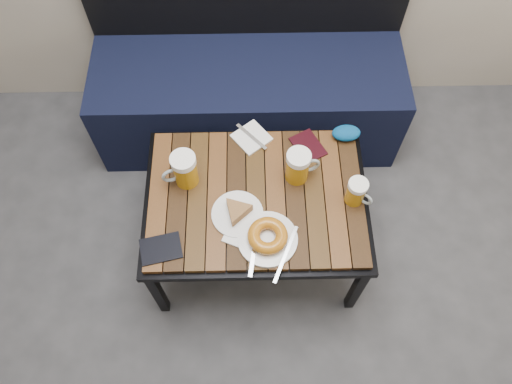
{
  "coord_description": "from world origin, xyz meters",
  "views": [
    {
      "loc": [
        0.17,
        0.21,
        2.1
      ],
      "look_at": [
        0.19,
        1.09,
        0.5
      ],
      "focal_mm": 35.0,
      "sensor_mm": 36.0,
      "label": 1
    }
  ],
  "objects_px": {
    "plate_pie": "(237,212)",
    "knit_pouch": "(346,133)",
    "beer_mug_centre": "(298,166)",
    "passport_burgundy": "(308,146)",
    "beer_mug_left": "(184,170)",
    "plate_bagel": "(268,237)",
    "passport_navy": "(161,249)",
    "cafe_table": "(256,201)",
    "bench": "(248,90)",
    "beer_mug_right": "(357,192)"
  },
  "relations": [
    {
      "from": "plate_bagel",
      "to": "passport_burgundy",
      "type": "distance_m",
      "value": 0.43
    },
    {
      "from": "cafe_table",
      "to": "plate_pie",
      "type": "bearing_deg",
      "value": -131.46
    },
    {
      "from": "cafe_table",
      "to": "passport_navy",
      "type": "distance_m",
      "value": 0.4
    },
    {
      "from": "beer_mug_centre",
      "to": "passport_navy",
      "type": "relative_size",
      "value": 1.02
    },
    {
      "from": "bench",
      "to": "knit_pouch",
      "type": "xyz_separation_m",
      "value": [
        0.38,
        -0.42,
        0.22
      ]
    },
    {
      "from": "passport_navy",
      "to": "passport_burgundy",
      "type": "xyz_separation_m",
      "value": [
        0.55,
        0.42,
        -0.0
      ]
    },
    {
      "from": "cafe_table",
      "to": "beer_mug_right",
      "type": "bearing_deg",
      "value": -3.72
    },
    {
      "from": "passport_navy",
      "to": "plate_pie",
      "type": "bearing_deg",
      "value": 103.06
    },
    {
      "from": "cafe_table",
      "to": "plate_bagel",
      "type": "height_order",
      "value": "plate_bagel"
    },
    {
      "from": "bench",
      "to": "beer_mug_centre",
      "type": "xyz_separation_m",
      "value": [
        0.18,
        -0.59,
        0.27
      ]
    },
    {
      "from": "plate_pie",
      "to": "passport_burgundy",
      "type": "distance_m",
      "value": 0.4
    },
    {
      "from": "bench",
      "to": "beer_mug_right",
      "type": "bearing_deg",
      "value": -61.16
    },
    {
      "from": "beer_mug_right",
      "to": "plate_bagel",
      "type": "relative_size",
      "value": 0.42
    },
    {
      "from": "passport_burgundy",
      "to": "beer_mug_right",
      "type": "bearing_deg",
      "value": -85.06
    },
    {
      "from": "bench",
      "to": "beer_mug_left",
      "type": "xyz_separation_m",
      "value": [
        -0.24,
        -0.6,
        0.27
      ]
    },
    {
      "from": "plate_pie",
      "to": "knit_pouch",
      "type": "relative_size",
      "value": 1.67
    },
    {
      "from": "plate_bagel",
      "to": "passport_navy",
      "type": "relative_size",
      "value": 1.93
    },
    {
      "from": "beer_mug_right",
      "to": "plate_bagel",
      "type": "xyz_separation_m",
      "value": [
        -0.32,
        -0.16,
        -0.03
      ]
    },
    {
      "from": "beer_mug_centre",
      "to": "passport_burgundy",
      "type": "xyz_separation_m",
      "value": [
        0.05,
        0.13,
        -0.07
      ]
    },
    {
      "from": "beer_mug_right",
      "to": "cafe_table",
      "type": "bearing_deg",
      "value": -146.88
    },
    {
      "from": "bench",
      "to": "plate_bagel",
      "type": "bearing_deg",
      "value": -85.99
    },
    {
      "from": "beer_mug_centre",
      "to": "passport_burgundy",
      "type": "relative_size",
      "value": 1.05
    },
    {
      "from": "beer_mug_left",
      "to": "passport_burgundy",
      "type": "xyz_separation_m",
      "value": [
        0.47,
        0.14,
        -0.07
      ]
    },
    {
      "from": "plate_bagel",
      "to": "cafe_table",
      "type": "bearing_deg",
      "value": 101.69
    },
    {
      "from": "beer_mug_left",
      "to": "bench",
      "type": "bearing_deg",
      "value": -129.8
    },
    {
      "from": "plate_bagel",
      "to": "passport_navy",
      "type": "xyz_separation_m",
      "value": [
        -0.38,
        -0.03,
        -0.02
      ]
    },
    {
      "from": "beer_mug_right",
      "to": "plate_pie",
      "type": "xyz_separation_m",
      "value": [
        -0.43,
        -0.05,
        -0.04
      ]
    },
    {
      "from": "bench",
      "to": "plate_pie",
      "type": "relative_size",
      "value": 7.41
    },
    {
      "from": "bench",
      "to": "cafe_table",
      "type": "distance_m",
      "value": 0.69
    },
    {
      "from": "beer_mug_centre",
      "to": "plate_bagel",
      "type": "xyz_separation_m",
      "value": [
        -0.12,
        -0.26,
        -0.05
      ]
    },
    {
      "from": "plate_pie",
      "to": "beer_mug_left",
      "type": "bearing_deg",
      "value": 141.82
    },
    {
      "from": "cafe_table",
      "to": "beer_mug_left",
      "type": "height_order",
      "value": "beer_mug_left"
    },
    {
      "from": "knit_pouch",
      "to": "cafe_table",
      "type": "bearing_deg",
      "value": -144.24
    },
    {
      "from": "beer_mug_left",
      "to": "passport_burgundy",
      "type": "distance_m",
      "value": 0.5
    },
    {
      "from": "knit_pouch",
      "to": "plate_bagel",
      "type": "bearing_deg",
      "value": -126.32
    },
    {
      "from": "beer_mug_left",
      "to": "knit_pouch",
      "type": "height_order",
      "value": "beer_mug_left"
    },
    {
      "from": "beer_mug_centre",
      "to": "passport_burgundy",
      "type": "height_order",
      "value": "beer_mug_centre"
    },
    {
      "from": "bench",
      "to": "beer_mug_centre",
      "type": "bearing_deg",
      "value": -73.11
    },
    {
      "from": "beer_mug_right",
      "to": "plate_pie",
      "type": "relative_size",
      "value": 0.61
    },
    {
      "from": "beer_mug_left",
      "to": "passport_navy",
      "type": "distance_m",
      "value": 0.3
    },
    {
      "from": "cafe_table",
      "to": "passport_navy",
      "type": "bearing_deg",
      "value": -148.59
    },
    {
      "from": "bench",
      "to": "knit_pouch",
      "type": "relative_size",
      "value": 12.39
    },
    {
      "from": "beer_mug_right",
      "to": "passport_navy",
      "type": "height_order",
      "value": "beer_mug_right"
    },
    {
      "from": "passport_navy",
      "to": "knit_pouch",
      "type": "distance_m",
      "value": 0.84
    },
    {
      "from": "cafe_table",
      "to": "beer_mug_right",
      "type": "relative_size",
      "value": 7.24
    },
    {
      "from": "beer_mug_right",
      "to": "knit_pouch",
      "type": "bearing_deg",
      "value": 127.22
    },
    {
      "from": "bench",
      "to": "plate_pie",
      "type": "bearing_deg",
      "value": -93.53
    },
    {
      "from": "cafe_table",
      "to": "knit_pouch",
      "type": "relative_size",
      "value": 7.44
    },
    {
      "from": "beer_mug_left",
      "to": "knit_pouch",
      "type": "distance_m",
      "value": 0.65
    },
    {
      "from": "bench",
      "to": "beer_mug_centre",
      "type": "distance_m",
      "value": 0.68
    }
  ]
}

